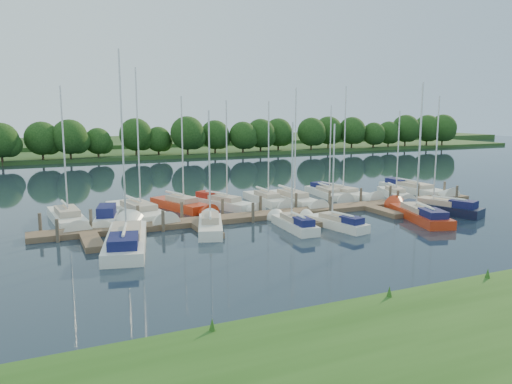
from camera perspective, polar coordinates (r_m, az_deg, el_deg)
name	(u,v)px	position (r m, az deg, el deg)	size (l,w,h in m)	color
ground	(339,237)	(35.51, 9.47, -5.12)	(260.00, 260.00, 0.00)	#182330
dock	(290,215)	(41.56, 3.85, -2.61)	(40.00, 6.00, 0.40)	brown
mooring_pilings	(283,208)	(42.45, 3.14, -1.79)	(38.24, 2.84, 2.00)	#473D33
far_shore	(133,152)	(105.59, -13.89, 4.46)	(180.00, 30.00, 0.60)	#213F18
distant_hill	(114,143)	(130.15, -15.97, 5.43)	(220.00, 40.00, 1.40)	#365826
treeline	(155,136)	(92.57, -11.44, 6.31)	(146.75, 9.36, 8.25)	#38281C
sailboat_n_0	(68,220)	(41.66, -20.71, -3.05)	(2.64, 8.62, 11.08)	white
motorboat	(107,219)	(40.62, -16.70, -3.03)	(2.69, 5.71, 1.79)	white
sailboat_n_2	(140,214)	(42.49, -13.16, -2.46)	(4.01, 10.01, 12.59)	white
sailboat_n_3	(182,207)	(44.93, -8.46, -1.67)	(3.96, 8.05, 10.44)	#B92D11
sailboat_n_4	(224,204)	(45.37, -3.71, -1.42)	(4.47, 7.62, 10.05)	white
sailboat_n_5	(267,201)	(47.37, 1.28, -1.01)	(1.87, 7.75, 10.02)	white
sailboat_n_6	(293,201)	(47.31, 4.25, -1.04)	(2.36, 8.76, 11.27)	white
sailboat_n_7	(328,194)	(51.50, 8.25, -0.28)	(2.51, 7.62, 9.59)	white
sailboat_n_8	(340,193)	(52.12, 9.61, -0.15)	(3.77, 9.26, 11.51)	white
sailboat_n_9	(395,195)	(52.55, 15.62, -0.33)	(3.67, 7.00, 9.11)	white
sailboat_n_10	(415,190)	(56.20, 17.69, 0.23)	(2.59, 9.61, 12.09)	white
sailboat_s_0	(126,241)	(33.83, -14.60, -5.44)	(4.36, 10.41, 13.06)	white
sailboat_s_1	(210,227)	(36.93, -5.24, -4.01)	(3.49, 6.99, 9.25)	white
sailboat_s_2	(294,225)	(37.45, 4.33, -3.75)	(1.85, 6.39, 8.32)	white
sailboat_s_3	(336,223)	(38.24, 9.08, -3.57)	(2.50, 6.32, 8.15)	white
sailboat_s_4	(418,215)	(42.76, 18.06, -2.54)	(4.17, 8.91, 11.27)	#B92D11
sailboat_s_5	(438,209)	(45.97, 20.10, -1.82)	(4.33, 7.94, 10.42)	black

